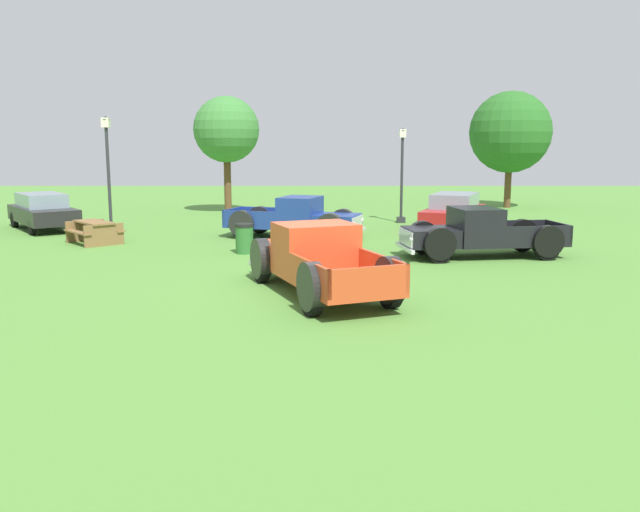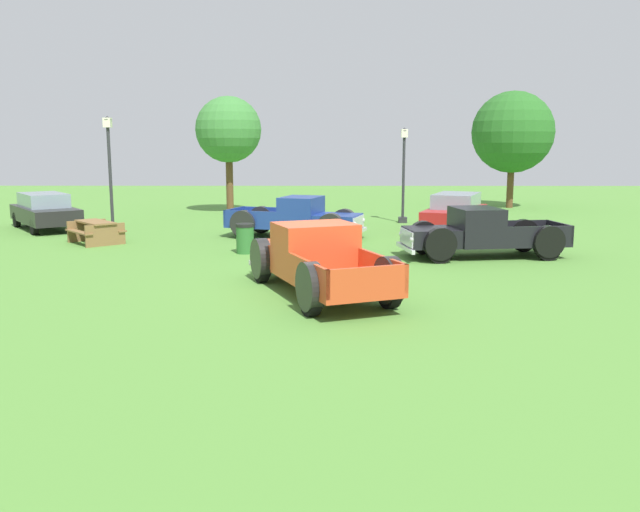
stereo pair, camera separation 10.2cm
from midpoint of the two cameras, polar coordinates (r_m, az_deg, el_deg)
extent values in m
plane|color=#548C38|center=(15.79, -0.69, -2.93)|extent=(80.00, 80.00, 0.00)
cube|color=#D14723|center=(16.86, -2.04, 0.26)|extent=(2.08, 2.07, 0.58)
cube|color=silver|center=(17.62, -2.92, 0.66)|extent=(1.37, 0.59, 0.49)
sphere|color=silver|center=(17.40, -4.91, 0.63)|extent=(0.21, 0.21, 0.21)
sphere|color=silver|center=(17.80, -0.93, 0.86)|extent=(0.21, 0.21, 0.21)
cube|color=#D14723|center=(15.43, -0.24, 0.59)|extent=(2.15, 1.93, 1.22)
cube|color=#8C9EA8|center=(15.99, -1.07, 1.88)|extent=(1.44, 0.60, 0.54)
cube|color=#D14723|center=(13.90, 2.43, -2.76)|extent=(2.46, 2.72, 0.11)
cube|color=#D14723|center=(13.52, -0.84, -1.62)|extent=(0.90, 2.10, 0.58)
cube|color=#D14723|center=(14.18, 5.56, -1.13)|extent=(0.90, 2.10, 0.58)
cube|color=#D14723|center=(12.87, 4.35, -2.21)|extent=(1.68, 0.73, 0.58)
cylinder|color=black|center=(16.64, -4.93, -0.91)|extent=(0.51, 0.83, 0.80)
cylinder|color=#B7B7BC|center=(16.64, -4.96, -0.91)|extent=(0.35, 0.39, 0.32)
cylinder|color=black|center=(16.60, -4.94, -0.22)|extent=(0.65, 1.05, 1.02)
cylinder|color=black|center=(17.21, 0.76, -0.52)|extent=(0.51, 0.83, 0.80)
cylinder|color=#B7B7BC|center=(17.22, 0.79, -0.52)|extent=(0.35, 0.39, 0.32)
cylinder|color=black|center=(17.18, 0.76, 0.15)|extent=(0.65, 1.05, 1.02)
cylinder|color=black|center=(13.34, -0.62, -3.51)|extent=(0.51, 0.83, 0.80)
cylinder|color=#B7B7BC|center=(13.34, -0.66, -3.51)|extent=(0.35, 0.39, 0.32)
cylinder|color=black|center=(13.30, -0.63, -2.66)|extent=(0.65, 1.05, 1.02)
cylinder|color=black|center=(14.05, 6.19, -2.89)|extent=(0.51, 0.83, 0.80)
cylinder|color=#B7B7BC|center=(14.06, 6.23, -2.89)|extent=(0.35, 0.39, 0.32)
cylinder|color=black|center=(14.01, 6.21, -2.08)|extent=(0.65, 1.05, 1.02)
cube|color=silver|center=(17.71, -2.95, -0.37)|extent=(1.84, 0.81, 0.13)
cube|color=black|center=(20.30, 9.74, 1.62)|extent=(1.70, 1.72, 0.55)
cube|color=silver|center=(20.08, 7.64, 1.58)|extent=(0.26, 1.36, 0.46)
sphere|color=silver|center=(19.51, 8.18, 1.42)|extent=(0.20, 0.20, 0.20)
sphere|color=silver|center=(20.67, 7.25, 1.90)|extent=(0.20, 0.20, 0.20)
cube|color=black|center=(20.73, 13.45, 2.49)|extent=(1.53, 1.84, 1.15)
cube|color=#8C9EA8|center=(20.49, 11.89, 3.18)|extent=(0.25, 1.43, 0.51)
cube|color=black|center=(21.47, 17.62, 1.13)|extent=(2.32, 1.95, 0.10)
cube|color=black|center=(20.72, 18.61, 1.69)|extent=(2.09, 0.38, 0.55)
cube|color=black|center=(22.14, 16.78, 2.26)|extent=(2.09, 0.38, 0.55)
cube|color=black|center=(21.88, 20.05, 2.01)|extent=(0.32, 1.66, 0.55)
cylinder|color=black|center=(19.56, 10.45, 0.48)|extent=(0.78, 0.33, 0.76)
cylinder|color=#B7B7BC|center=(19.55, 10.46, 0.47)|extent=(0.34, 0.28, 0.30)
cylinder|color=black|center=(19.53, 10.47, 1.03)|extent=(0.99, 0.41, 0.96)
cylinder|color=black|center=(21.14, 9.03, 1.20)|extent=(0.78, 0.33, 0.76)
cylinder|color=#B7B7BC|center=(21.14, 9.02, 1.20)|extent=(0.34, 0.28, 0.30)
cylinder|color=black|center=(21.11, 9.04, 1.71)|extent=(0.99, 0.41, 0.96)
cylinder|color=black|center=(20.85, 19.22, 0.66)|extent=(0.78, 0.33, 0.76)
cylinder|color=#B7B7BC|center=(20.84, 19.23, 0.66)|extent=(0.34, 0.28, 0.30)
cylinder|color=black|center=(20.82, 19.25, 1.18)|extent=(0.99, 0.41, 0.96)
cylinder|color=black|center=(22.34, 17.27, 1.33)|extent=(0.78, 0.33, 0.76)
cylinder|color=#B7B7BC|center=(22.35, 17.26, 1.33)|extent=(0.34, 0.28, 0.30)
cylinder|color=black|center=(22.31, 17.30, 1.82)|extent=(0.99, 0.41, 0.96)
cube|color=silver|center=(20.12, 7.51, 0.70)|extent=(0.36, 1.82, 0.12)
cube|color=navy|center=(23.92, 1.67, 2.95)|extent=(1.90, 1.91, 0.55)
cube|color=silver|center=(23.71, 3.46, 2.88)|extent=(0.48, 1.33, 0.46)
sphere|color=silver|center=(24.30, 3.78, 3.11)|extent=(0.20, 0.20, 0.20)
sphere|color=silver|center=(23.13, 3.03, 2.79)|extent=(0.20, 0.20, 0.20)
cube|color=navy|center=(24.32, -1.51, 3.78)|extent=(1.76, 2.00, 1.15)
cube|color=#8C9EA8|center=(24.09, -0.14, 4.34)|extent=(0.48, 1.39, 0.51)
cube|color=navy|center=(25.00, -5.19, 2.69)|extent=(2.52, 2.24, 0.10)
cube|color=navy|center=(25.69, -4.50, 3.62)|extent=(2.03, 0.72, 0.55)
cube|color=navy|center=(24.24, -5.95, 3.23)|extent=(2.03, 0.72, 0.55)
cube|color=navy|center=(25.38, -7.31, 3.49)|extent=(0.59, 1.62, 0.55)
cylinder|color=black|center=(24.75, 2.22, 2.53)|extent=(0.79, 0.44, 0.76)
cylinder|color=#B7B7BC|center=(24.76, 2.23, 2.54)|extent=(0.36, 0.32, 0.31)
cylinder|color=black|center=(24.73, 2.23, 2.98)|extent=(1.00, 0.56, 0.96)
cylinder|color=black|center=(23.15, 1.07, 2.05)|extent=(0.79, 0.44, 0.76)
cylinder|color=#B7B7BC|center=(23.14, 1.07, 2.04)|extent=(0.36, 0.32, 0.31)
cylinder|color=black|center=(23.13, 1.07, 2.52)|extent=(1.00, 0.56, 0.96)
cylinder|color=black|center=(25.87, -4.96, 2.81)|extent=(0.79, 0.44, 0.76)
cylinder|color=#B7B7BC|center=(25.88, -4.95, 2.82)|extent=(0.36, 0.32, 0.31)
cylinder|color=black|center=(25.85, -4.97, 3.24)|extent=(1.00, 0.56, 0.96)
cylinder|color=black|center=(24.34, -6.52, 2.36)|extent=(0.79, 0.44, 0.76)
cylinder|color=#B7B7BC|center=(24.33, -6.53, 2.36)|extent=(0.36, 0.32, 0.31)
cylinder|color=black|center=(24.32, -6.53, 2.81)|extent=(1.00, 0.56, 0.96)
cube|color=silver|center=(23.74, 3.55, 2.13)|extent=(0.66, 1.77, 0.12)
cube|color=#B21E1E|center=(26.79, 11.69, 3.43)|extent=(3.39, 4.88, 0.62)
cube|color=#7F939E|center=(26.89, 11.79, 4.71)|extent=(2.38, 2.92, 0.56)
cylinder|color=black|center=(25.18, 12.85, 2.30)|extent=(0.43, 0.69, 0.66)
cylinder|color=black|center=(25.50, 9.21, 2.51)|extent=(0.43, 0.69, 0.66)
cylinder|color=black|center=(28.19, 13.89, 3.02)|extent=(0.43, 0.69, 0.66)
cylinder|color=black|center=(28.48, 10.62, 3.20)|extent=(0.43, 0.69, 0.66)
cube|color=black|center=(29.11, -22.52, 3.34)|extent=(4.06, 4.60, 0.60)
cube|color=#7F939E|center=(29.20, -22.67, 4.49)|extent=(2.68, 2.88, 0.55)
cylinder|color=black|center=(27.90, -20.16, 2.63)|extent=(0.54, 0.63, 0.64)
cylinder|color=black|center=(27.51, -23.35, 2.34)|extent=(0.54, 0.63, 0.64)
cylinder|color=black|center=(30.77, -21.71, 3.14)|extent=(0.54, 0.63, 0.64)
cylinder|color=black|center=(30.42, -24.62, 2.87)|extent=(0.54, 0.63, 0.64)
cube|color=#2D2D33|center=(26.75, -17.31, 2.08)|extent=(0.36, 0.36, 0.25)
cylinder|color=#2D2D33|center=(26.58, -17.53, 6.42)|extent=(0.12, 0.12, 3.81)
cube|color=#F2EACC|center=(26.56, -17.76, 10.91)|extent=(0.28, 0.28, 0.36)
cone|color=#2D2D33|center=(26.56, -17.78, 11.30)|extent=(0.32, 0.32, 0.14)
cube|color=#2D2D33|center=(29.53, 7.24, 3.12)|extent=(0.36, 0.36, 0.25)
cylinder|color=#2D2D33|center=(29.38, 7.31, 6.72)|extent=(0.12, 0.12, 3.47)
cube|color=#F2EACC|center=(29.35, 7.40, 10.46)|extent=(0.28, 0.28, 0.36)
cone|color=#2D2D33|center=(29.35, 7.40, 10.81)|extent=(0.32, 0.32, 0.14)
cube|color=olive|center=(24.38, -18.71, 2.80)|extent=(1.79, 1.88, 0.06)
cube|color=olive|center=(24.64, -17.39, 2.23)|extent=(1.40, 1.54, 0.05)
cube|color=olive|center=(24.19, -19.98, 1.96)|extent=(1.40, 1.54, 0.05)
cube|color=olive|center=(23.69, -17.92, 1.74)|extent=(1.10, 0.99, 0.75)
cube|color=olive|center=(25.16, -19.36, 2.10)|extent=(1.10, 0.99, 0.75)
cylinder|color=#2D6B2D|center=(21.13, -6.34, 1.38)|extent=(0.56, 0.56, 0.85)
cylinder|color=black|center=(21.06, -6.37, 2.66)|extent=(0.59, 0.59, 0.10)
cylinder|color=brown|center=(37.65, 16.17, 5.88)|extent=(0.36, 0.36, 2.44)
sphere|color=#286623|center=(37.59, 16.38, 10.22)|extent=(4.37, 4.37, 4.37)
cylinder|color=brown|center=(33.96, -7.72, 6.21)|extent=(0.36, 0.36, 2.93)
sphere|color=#3D7F38|center=(33.91, -7.82, 10.77)|extent=(3.29, 3.29, 3.29)
camera|label=1|loc=(0.05, -89.81, 0.03)|focal=37.08mm
camera|label=2|loc=(0.05, 90.19, -0.03)|focal=37.08mm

